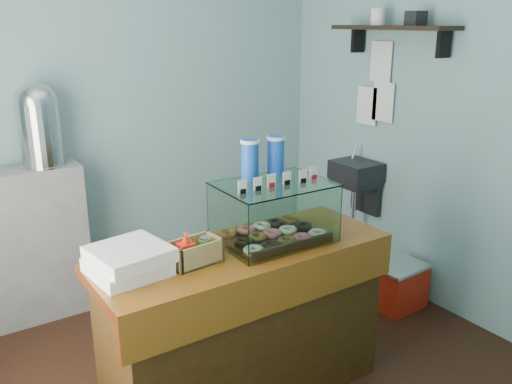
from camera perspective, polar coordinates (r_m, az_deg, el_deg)
ground at (r=3.51m, az=-3.52°, el=-18.16°), size 3.50×3.50×0.00m
room_shell at (r=2.89m, az=-3.79°, el=10.77°), size 3.54×3.04×2.82m
counter at (r=3.07m, az=-1.21°, el=-13.55°), size 1.60×0.60×0.90m
back_shelf at (r=4.11m, az=-24.38°, el=-5.43°), size 1.00×0.32×1.10m
display_case at (r=2.94m, az=1.63°, el=-1.78°), size 0.60×0.45×0.54m
condiment_crate at (r=2.69m, az=-6.57°, el=-6.26°), size 0.26×0.17×0.18m
pastry_boxes at (r=2.64m, az=-13.28°, el=-7.02°), size 0.38×0.38×0.13m
coffee_urn at (r=3.92m, az=-21.94°, el=6.81°), size 0.31×0.31×0.57m
red_cooler at (r=4.21m, az=14.79°, el=-9.51°), size 0.39×0.30×0.34m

